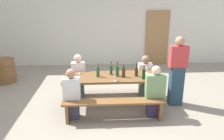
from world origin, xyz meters
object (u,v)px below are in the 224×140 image
at_px(bench_far, 110,81).
at_px(seated_guest_far_0, 79,77).
at_px(seated_guest_far_1, 145,76).
at_px(wine_bottle_0, 136,71).
at_px(standing_host, 177,73).
at_px(wooden_door, 157,38).
at_px(seated_guest_near_0, 72,95).
at_px(bench_near, 114,105).
at_px(wine_barrel, 5,71).
at_px(wine_bottle_3, 111,70).
at_px(wine_glass_0, 147,68).
at_px(wine_glass_2, 79,69).
at_px(tasting_table, 112,79).
at_px(wine_bottle_4, 117,71).
at_px(wine_bottle_5, 124,72).
at_px(wine_glass_1, 115,76).
at_px(wine_bottle_1, 144,74).
at_px(seated_guest_near_1, 155,93).
at_px(wine_bottle_2, 98,72).

bearing_deg(bench_far, seated_guest_far_0, -169.86).
height_order(bench_far, seated_guest_far_0, seated_guest_far_0).
xyz_separation_m(seated_guest_far_0, seated_guest_far_1, (1.75, -0.00, -0.03)).
xyz_separation_m(wine_bottle_0, standing_host, (0.98, -0.00, -0.04)).
bearing_deg(wooden_door, seated_guest_near_0, -124.85).
xyz_separation_m(wooden_door, seated_guest_far_1, (-1.08, -3.00, -0.52)).
distance_m(bench_near, wine_barrel, 4.08).
height_order(wine_bottle_3, wine_barrel, wine_bottle_3).
relative_size(bench_near, bench_far, 1.00).
xyz_separation_m(wine_glass_0, wine_glass_2, (-1.65, 0.06, -0.01)).
bearing_deg(wine_bottle_0, tasting_table, 176.69).
xyz_separation_m(bench_near, seated_guest_near_0, (-0.89, 0.15, 0.17)).
distance_m(wine_bottle_4, wine_bottle_5, 0.15).
distance_m(bench_far, wine_glass_2, 1.05).
relative_size(wine_glass_1, seated_guest_far_0, 0.15).
bearing_deg(wine_glass_1, bench_near, -97.29).
bearing_deg(seated_guest_far_1, wine_glass_0, -6.77).
height_order(wine_bottle_3, wine_bottle_4, wine_bottle_4).
bearing_deg(standing_host, bench_far, -25.87).
relative_size(wine_bottle_0, seated_guest_far_1, 0.29).
bearing_deg(wine_bottle_1, wine_glass_0, 69.75).
height_order(wine_glass_1, wine_glass_2, wine_glass_1).
height_order(bench_near, wine_bottle_5, wine_bottle_5).
bearing_deg(tasting_table, wine_bottle_0, -3.31).
bearing_deg(tasting_table, wine_barrel, 151.01).
height_order(tasting_table, seated_guest_near_1, seated_guest_near_1).
distance_m(tasting_table, standing_host, 1.55).
bearing_deg(bench_near, seated_guest_near_1, 9.50).
relative_size(wine_bottle_4, wine_glass_0, 2.04).
bearing_deg(wine_bottle_2, wine_barrel, 148.00).
xyz_separation_m(seated_guest_far_0, standing_host, (2.39, -0.60, 0.26)).
distance_m(wine_bottle_5, seated_guest_far_0, 1.31).
distance_m(wine_bottle_4, seated_guest_far_0, 1.17).
distance_m(wine_bottle_1, seated_guest_far_0, 1.77).
height_order(wine_bottle_3, wine_glass_2, wine_bottle_3).
bearing_deg(wine_bottle_4, wine_barrel, 151.60).
height_order(wine_bottle_0, wine_bottle_3, wine_bottle_3).
bearing_deg(bench_far, wine_bottle_2, -114.17).
bearing_deg(seated_guest_far_0, wine_bottle_0, 67.09).
bearing_deg(wine_bottle_1, seated_guest_far_0, 152.35).
bearing_deg(wine_bottle_4, wine_bottle_0, -1.28).
bearing_deg(seated_guest_near_1, wine_bottle_0, 31.52).
bearing_deg(bench_far, seated_guest_far_1, -9.38).
xyz_separation_m(bench_near, wine_bottle_4, (0.12, 0.69, 0.52)).
xyz_separation_m(wine_bottle_5, wine_barrel, (-3.49, 1.86, -0.49)).
bearing_deg(wine_bottle_0, seated_guest_near_0, -160.05).
bearing_deg(wine_barrel, seated_guest_far_1, -16.51).
distance_m(tasting_table, wine_bottle_4, 0.24).
bearing_deg(wine_glass_0, tasting_table, -167.49).
bearing_deg(tasting_table, wine_bottle_5, -15.79).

